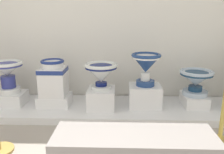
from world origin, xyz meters
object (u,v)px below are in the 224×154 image
object	(u,v)px
antique_toilet_central_ornate	(53,77)
plinth_block_slender_white	(101,98)
plinth_block_central_ornate	(55,100)
antique_toilet_leftmost	(146,64)
plinth_block_squat_floral	(10,98)
plinth_block_leftmost	(145,96)
antique_toilet_squat_floral	(7,72)
antique_toilet_pale_glazed	(196,79)
stanchion_post_near_right	(222,119)
plinth_block_pale_glazed	(194,100)
antique_toilet_slender_white	(101,73)

from	to	relation	value
antique_toilet_central_ornate	plinth_block_slender_white	distance (m)	0.65
plinth_block_central_ornate	antique_toilet_leftmost	world-z (taller)	antique_toilet_leftmost
antique_toilet_central_ornate	plinth_block_squat_floral	bearing A→B (deg)	178.18
plinth_block_leftmost	antique_toilet_leftmost	world-z (taller)	antique_toilet_leftmost
antique_toilet_squat_floral	plinth_block_central_ornate	world-z (taller)	antique_toilet_squat_floral
antique_toilet_pale_glazed	stanchion_post_near_right	world-z (taller)	stanchion_post_near_right
plinth_block_central_ornate	plinth_block_pale_glazed	size ratio (longest dim) A/B	1.06
plinth_block_pale_glazed	stanchion_post_near_right	size ratio (longest dim) A/B	0.39
plinth_block_squat_floral	antique_toilet_pale_glazed	size ratio (longest dim) A/B	0.92
antique_toilet_slender_white	plinth_block_pale_glazed	bearing A→B (deg)	5.50
plinth_block_pale_glazed	antique_toilet_pale_glazed	xyz separation A→B (m)	(0.00, -0.00, 0.27)
antique_toilet_central_ornate	plinth_block_leftmost	size ratio (longest dim) A/B	1.15
plinth_block_slender_white	antique_toilet_pale_glazed	distance (m)	1.19
plinth_block_central_ornate	plinth_block_leftmost	world-z (taller)	plinth_block_leftmost
plinth_block_pale_glazed	stanchion_post_near_right	xyz separation A→B (m)	(0.02, -0.77, 0.10)
plinth_block_leftmost	stanchion_post_near_right	distance (m)	0.97
antique_toilet_squat_floral	plinth_block_central_ornate	distance (m)	0.68
antique_toilet_central_ornate	antique_toilet_leftmost	size ratio (longest dim) A/B	1.13
antique_toilet_central_ornate	stanchion_post_near_right	xyz separation A→B (m)	(1.78, -0.71, -0.20)
plinth_block_central_ornate	stanchion_post_near_right	size ratio (longest dim) A/B	0.41
antique_toilet_squat_floral	antique_toilet_pale_glazed	xyz separation A→B (m)	(2.34, 0.04, -0.09)
antique_toilet_slender_white	plinth_block_pale_glazed	distance (m)	1.23
plinth_block_leftmost	plinth_block_pale_glazed	bearing A→B (deg)	4.67
plinth_block_slender_white	plinth_block_leftmost	xyz separation A→B (m)	(0.54, 0.06, 0.02)
plinth_block_leftmost	plinth_block_slender_white	bearing A→B (deg)	-173.52
plinth_block_slender_white	antique_toilet_slender_white	world-z (taller)	antique_toilet_slender_white
plinth_block_squat_floral	antique_toilet_central_ornate	xyz separation A→B (m)	(0.58, -0.02, 0.29)
plinth_block_leftmost	antique_toilet_leftmost	xyz separation A→B (m)	(0.00, 0.00, 0.40)
antique_toilet_slender_white	stanchion_post_near_right	distance (m)	1.38
antique_toilet_central_ornate	stanchion_post_near_right	bearing A→B (deg)	-21.65
plinth_block_slender_white	antique_toilet_leftmost	xyz separation A→B (m)	(0.54, 0.06, 0.42)
antique_toilet_squat_floral	antique_toilet_central_ornate	distance (m)	0.58
antique_toilet_squat_floral	plinth_block_slender_white	size ratio (longest dim) A/B	1.06
plinth_block_central_ornate	antique_toilet_central_ornate	distance (m)	0.30
plinth_block_central_ornate	plinth_block_slender_white	xyz separation A→B (m)	(0.59, -0.05, 0.05)
antique_toilet_squat_floral	antique_toilet_central_ornate	bearing A→B (deg)	-1.82
plinth_block_central_ornate	antique_toilet_central_ornate	xyz separation A→B (m)	(-0.00, 0.00, 0.30)
antique_toilet_pale_glazed	stanchion_post_near_right	distance (m)	0.79
plinth_block_pale_glazed	antique_toilet_pale_glazed	size ratio (longest dim) A/B	0.90
antique_toilet_central_ornate	antique_toilet_slender_white	xyz separation A→B (m)	(0.59, -0.05, 0.07)
antique_toilet_slender_white	plinth_block_pale_glazed	xyz separation A→B (m)	(1.16, 0.11, -0.37)
antique_toilet_slender_white	antique_toilet_leftmost	xyz separation A→B (m)	(0.54, 0.06, 0.10)
plinth_block_squat_floral	plinth_block_slender_white	world-z (taller)	plinth_block_slender_white
antique_toilet_central_ornate	antique_toilet_pale_glazed	size ratio (longest dim) A/B	1.09
antique_toilet_leftmost	stanchion_post_near_right	xyz separation A→B (m)	(0.65, -0.72, -0.37)
plinth_block_leftmost	antique_toilet_pale_glazed	size ratio (longest dim) A/B	0.95
antique_toilet_leftmost	plinth_block_pale_glazed	distance (m)	0.79
antique_toilet_leftmost	stanchion_post_near_right	world-z (taller)	stanchion_post_near_right
antique_toilet_squat_floral	plinth_block_leftmost	xyz separation A→B (m)	(1.71, -0.01, -0.29)
antique_toilet_central_ornate	plinth_block_slender_white	xyz separation A→B (m)	(0.59, -0.05, -0.25)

